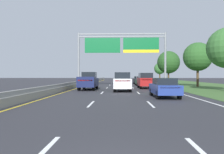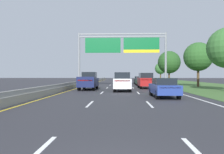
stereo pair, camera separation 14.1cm
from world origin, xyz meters
name	(u,v)px [view 2 (the right image)]	position (x,y,z in m)	size (l,w,h in m)	color
ground_plane	(120,86)	(0.00, 35.00, 0.00)	(220.00, 220.00, 0.00)	#2B2B30
lane_striping	(120,86)	(0.00, 34.54, 0.00)	(11.96, 106.00, 0.01)	white
grass_verge_right	(203,86)	(13.95, 35.00, 0.01)	(14.00, 110.00, 0.02)	#3D602D
median_barrier_concrete	(82,84)	(-6.60, 35.00, 0.35)	(0.60, 110.00, 0.85)	gray
overhead_sign_gantry	(122,48)	(0.30, 34.58, 6.44)	(15.06, 0.42, 9.03)	gray
pickup_truck_navy	(89,81)	(-3.91, 24.31, 1.07)	(2.01, 5.40, 2.20)	#161E47
car_darkgreen_right_lane_sedan	(141,81)	(3.63, 35.48, 0.82)	(1.85, 4.41, 1.57)	#193D23
car_black_right_lane_sedan	(139,80)	(3.74, 42.58, 0.82)	(1.87, 4.42, 1.57)	black
car_blue_right_lane_sedan	(164,87)	(3.56, 14.87, 0.82)	(1.90, 4.43, 1.57)	navy
car_red_right_lane_suv	(146,80)	(3.48, 27.53, 1.10)	(1.94, 4.72, 2.11)	maroon
car_white_centre_lane_suv	(122,81)	(0.20, 21.76, 1.10)	(2.00, 4.74, 2.11)	silver
roadside_tree_mid	(198,57)	(12.09, 31.91, 4.66)	(4.45, 4.45, 6.90)	#4C3823
roadside_tree_far	(169,62)	(10.54, 45.58, 4.59)	(4.86, 4.86, 7.04)	#4C3823
roadside_tree_distant	(161,69)	(11.66, 62.31, 3.75)	(3.28, 3.28, 5.42)	#4C3823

